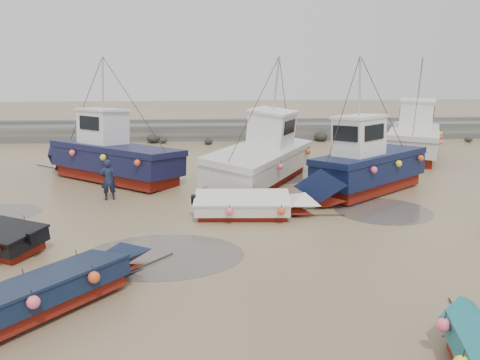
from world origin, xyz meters
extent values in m
plane|color=#998559|center=(0.00, 0.00, 0.00)|extent=(120.00, 120.00, 0.00)
cube|color=slate|center=(0.00, 22.00, 0.60)|extent=(60.00, 2.20, 1.20)
cube|color=slate|center=(0.00, 23.21, 1.32)|extent=(60.00, 0.60, 0.25)
ellipsoid|color=black|center=(5.10, 19.02, 0.29)|extent=(0.84, 0.86, 0.51)
ellipsoid|color=black|center=(7.80, 20.56, 0.34)|extent=(0.98, 1.07, 0.72)
ellipsoid|color=black|center=(14.16, 19.54, 0.27)|extent=(0.78, 0.90, 0.59)
ellipsoid|color=black|center=(18.92, 19.27, 0.21)|extent=(0.60, 0.70, 0.31)
ellipsoid|color=black|center=(-5.07, 20.46, 0.35)|extent=(0.99, 0.80, 0.58)
ellipsoid|color=black|center=(12.19, 19.77, 0.19)|extent=(0.54, 0.46, 0.30)
ellipsoid|color=black|center=(9.69, 19.97, 0.21)|extent=(0.61, 0.47, 0.46)
ellipsoid|color=black|center=(-4.31, 20.27, 0.21)|extent=(0.61, 0.53, 0.32)
ellipsoid|color=black|center=(10.99, 20.60, 0.23)|extent=(0.67, 0.55, 0.43)
ellipsoid|color=black|center=(-9.17, 19.34, 0.38)|extent=(1.09, 0.88, 0.72)
ellipsoid|color=black|center=(-7.25, 19.65, 0.23)|extent=(0.65, 0.60, 0.37)
ellipsoid|color=black|center=(9.46, 19.39, 0.31)|extent=(0.88, 0.64, 0.62)
ellipsoid|color=black|center=(-0.92, 19.60, 0.22)|extent=(0.64, 0.62, 0.48)
ellipsoid|color=black|center=(7.84, 20.42, 0.19)|extent=(0.55, 0.45, 0.29)
cylinder|color=#514A43|center=(-2.43, -0.91, 0.00)|extent=(5.23, 5.23, 0.01)
cylinder|color=#514A43|center=(6.24, 3.12, 0.00)|extent=(3.97, 3.97, 0.01)
cylinder|color=#514A43|center=(2.15, 10.00, 0.00)|extent=(5.35, 5.35, 0.01)
cube|color=maroon|center=(-4.94, -4.03, 0.15)|extent=(3.55, 3.72, 0.30)
cube|color=#0F1A31|center=(-4.94, -4.03, 0.53)|extent=(3.93, 4.09, 0.45)
pyramid|color=#0F1A31|center=(-3.39, -2.31, 0.98)|extent=(1.77, 1.69, 0.90)
cube|color=brown|center=(-4.94, -4.03, 0.69)|extent=(3.25, 3.39, 0.10)
cube|color=#0F1A31|center=(-4.94, -4.03, 0.78)|extent=(4.04, 4.20, 0.07)
cylinder|color=black|center=(-2.76, -1.61, 0.03)|extent=(1.37, 1.51, 0.04)
sphere|color=#E45127|center=(-4.73, -5.28, 0.63)|extent=(0.30, 0.30, 0.30)
sphere|color=#E45127|center=(-5.68, -3.37, 0.63)|extent=(0.30, 0.30, 0.30)
sphere|color=#E45127|center=(-3.68, -4.11, 0.63)|extent=(0.30, 0.30, 0.30)
sphere|color=#E45127|center=(-4.63, -2.21, 0.63)|extent=(0.30, 0.30, 0.30)
pyramid|color=#14676F|center=(4.80, -6.08, 0.98)|extent=(1.61, 1.04, 0.90)
cylinder|color=black|center=(5.00, -5.25, 0.03)|extent=(0.50, 1.96, 0.04)
sphere|color=#E45127|center=(3.80, -6.54, 0.63)|extent=(0.30, 0.30, 0.30)
cube|color=black|center=(-6.36, -0.90, 0.70)|extent=(0.26, 0.28, 0.35)
sphere|color=#E45127|center=(-7.07, 0.51, 0.63)|extent=(0.30, 0.30, 0.30)
cube|color=maroon|center=(0.39, 2.81, 0.15)|extent=(3.50, 1.65, 0.30)
cube|color=silver|center=(0.39, 2.81, 0.53)|extent=(3.76, 1.92, 0.45)
pyramid|color=silver|center=(2.56, 2.67, 0.98)|extent=(0.82, 1.73, 0.90)
cube|color=brown|center=(0.39, 2.81, 0.69)|extent=(3.16, 1.54, 0.10)
cube|color=silver|center=(0.39, 2.81, 0.78)|extent=(3.85, 1.99, 0.07)
cube|color=black|center=(-1.52, 2.94, 0.70)|extent=(0.19, 0.23, 0.35)
cylinder|color=black|center=(3.47, 2.62, 0.03)|extent=(2.00, 0.17, 0.04)
sphere|color=#E45127|center=(-1.01, 3.87, 0.63)|extent=(0.30, 0.30, 0.30)
sphere|color=#E45127|center=(-0.16, 1.89, 0.63)|extent=(0.30, 0.30, 0.30)
sphere|color=#E45127|center=(0.93, 3.74, 0.63)|extent=(0.30, 0.30, 0.30)
sphere|color=#E45127|center=(1.78, 1.76, 0.63)|extent=(0.30, 0.30, 0.30)
cube|color=maroon|center=(-5.67, 8.92, 0.28)|extent=(6.60, 5.66, 0.55)
cube|color=#131536|center=(-5.67, 8.92, 1.02)|extent=(7.21, 6.25, 0.95)
pyramid|color=#131536|center=(-8.97, 11.36, 1.72)|extent=(2.64, 2.87, 1.40)
cube|color=brown|center=(-5.67, 8.92, 1.54)|extent=(7.02, 6.08, 0.08)
cube|color=#131536|center=(-5.67, 8.92, 1.68)|extent=(7.37, 6.39, 0.30)
cube|color=white|center=(-6.45, 9.49, 2.65)|extent=(2.65, 2.60, 1.70)
cube|color=white|center=(-6.45, 9.49, 3.56)|extent=(2.87, 2.81, 0.12)
cube|color=black|center=(-7.27, 10.10, 2.91)|extent=(0.93, 1.23, 0.68)
cylinder|color=#B7B7B2|center=(-6.45, 9.49, 4.92)|extent=(0.10, 0.10, 2.60)
cylinder|color=black|center=(-9.88, 12.04, 0.03)|extent=(2.44, 1.83, 0.05)
sphere|color=#FF5F73|center=(-4.22, 6.13, 1.38)|extent=(0.30, 0.30, 0.30)
sphere|color=#FF5F73|center=(-3.49, 9.01, 1.38)|extent=(0.30, 0.30, 0.30)
sphere|color=#FF5F73|center=(-6.04, 7.47, 1.38)|extent=(0.30, 0.30, 0.30)
sphere|color=#FF5F73|center=(-5.31, 10.36, 1.38)|extent=(0.30, 0.30, 0.30)
sphere|color=#FF5F73|center=(-7.85, 8.82, 1.38)|extent=(0.30, 0.30, 0.30)
sphere|color=#FF5F73|center=(-7.12, 11.71, 1.38)|extent=(0.30, 0.30, 0.30)
cube|color=maroon|center=(1.55, 7.75, 0.28)|extent=(5.54, 7.35, 0.55)
cube|color=beige|center=(1.55, 7.75, 1.02)|extent=(6.14, 8.00, 0.95)
pyramid|color=beige|center=(3.75, 11.57, 1.72)|extent=(3.00, 2.55, 1.40)
cube|color=brown|center=(1.55, 7.75, 1.54)|extent=(5.96, 7.80, 0.08)
cube|color=beige|center=(1.55, 7.75, 1.68)|extent=(6.28, 8.18, 0.30)
cube|color=white|center=(2.07, 8.66, 2.65)|extent=(2.60, 2.66, 1.70)
cube|color=white|center=(2.07, 8.66, 3.56)|extent=(2.81, 2.87, 0.12)
cube|color=black|center=(2.58, 9.54, 2.91)|extent=(1.39, 0.83, 0.68)
cylinder|color=#B7B7B2|center=(2.07, 8.66, 4.92)|extent=(0.10, 0.10, 2.60)
cylinder|color=black|center=(4.34, 12.59, 0.03)|extent=(1.54, 2.62, 0.05)
sphere|color=#FF5F73|center=(-1.23, 5.81, 1.38)|extent=(0.30, 0.30, 0.30)
sphere|color=#FF5F73|center=(2.29, 6.14, 1.38)|extent=(0.30, 0.30, 0.30)
sphere|color=#FF5F73|center=(0.81, 9.35, 1.38)|extent=(0.30, 0.30, 0.30)
sphere|color=#FF5F73|center=(4.33, 9.69, 1.38)|extent=(0.30, 0.30, 0.30)
cube|color=maroon|center=(6.63, 6.03, 0.28)|extent=(5.69, 4.90, 0.55)
cube|color=#0D1636|center=(6.63, 6.03, 1.02)|extent=(6.22, 5.42, 0.95)
pyramid|color=#0D1636|center=(3.74, 3.88, 1.72)|extent=(2.46, 2.63, 1.40)
cube|color=brown|center=(6.63, 6.03, 1.54)|extent=(6.06, 5.26, 0.08)
cube|color=#0D1636|center=(6.63, 6.03, 1.68)|extent=(6.36, 5.54, 0.30)
cube|color=white|center=(5.97, 5.53, 2.65)|extent=(2.53, 2.44, 1.70)
cube|color=white|center=(5.97, 5.53, 3.56)|extent=(2.73, 2.63, 0.12)
cube|color=black|center=(5.15, 4.93, 2.91)|extent=(0.83, 1.09, 0.68)
cylinder|color=#B7B7B2|center=(5.97, 5.53, 4.92)|extent=(0.10, 0.10, 2.60)
cylinder|color=black|center=(2.89, 3.25, 0.03)|extent=(2.44, 1.83, 0.05)
sphere|color=#FF5F73|center=(9.32, 6.50, 1.38)|extent=(0.30, 0.30, 0.30)
sphere|color=#FF5F73|center=(7.07, 7.88, 1.38)|extent=(0.30, 0.30, 0.30)
sphere|color=#FF5F73|center=(7.76, 5.34, 1.38)|extent=(0.30, 0.30, 0.30)
sphere|color=#FF5F73|center=(5.51, 6.73, 1.38)|extent=(0.30, 0.30, 0.30)
sphere|color=#FF5F73|center=(6.20, 4.18, 1.38)|extent=(0.30, 0.30, 0.30)
sphere|color=#FF5F73|center=(3.95, 5.57, 1.38)|extent=(0.30, 0.30, 0.30)
cube|color=maroon|center=(12.07, 13.71, 0.28)|extent=(4.88, 6.64, 0.55)
cube|color=silver|center=(12.07, 13.71, 1.02)|extent=(5.46, 7.23, 0.95)
pyramid|color=silver|center=(13.79, 17.20, 1.72)|extent=(3.15, 2.51, 1.40)
cube|color=brown|center=(12.07, 13.71, 1.54)|extent=(5.29, 7.05, 0.08)
cube|color=silver|center=(12.07, 13.71, 1.68)|extent=(5.58, 7.39, 0.30)
cube|color=white|center=(12.47, 14.52, 2.65)|extent=(2.64, 2.66, 1.70)
cube|color=white|center=(12.47, 14.52, 3.56)|extent=(2.86, 2.87, 0.12)
cube|color=black|center=(12.92, 15.44, 2.91)|extent=(1.52, 0.78, 0.68)
cylinder|color=#B7B7B2|center=(12.47, 14.52, 4.92)|extent=(0.10, 0.10, 2.60)
cylinder|color=black|center=(14.27, 18.19, 0.03)|extent=(1.37, 2.72, 0.05)
sphere|color=#FF5F73|center=(9.54, 11.99, 1.38)|extent=(0.30, 0.30, 0.30)
sphere|color=#FF5F73|center=(12.66, 11.45, 1.38)|extent=(0.30, 0.30, 0.30)
sphere|color=#FF5F73|center=(10.32, 13.58, 1.38)|extent=(0.30, 0.30, 0.30)
sphere|color=#FF5F73|center=(13.44, 13.04, 1.38)|extent=(0.30, 0.30, 0.30)
sphere|color=#FF5F73|center=(11.10, 15.17, 1.38)|extent=(0.30, 0.30, 0.30)
sphere|color=#FF5F73|center=(14.22, 14.63, 1.38)|extent=(0.30, 0.30, 0.30)
sphere|color=#FF5F73|center=(11.88, 16.76, 1.38)|extent=(0.30, 0.30, 0.30)
imported|color=#171F3A|center=(-5.35, 5.52, 0.00)|extent=(0.77, 0.62, 1.82)
camera|label=1|loc=(-0.89, -14.83, 5.97)|focal=35.00mm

